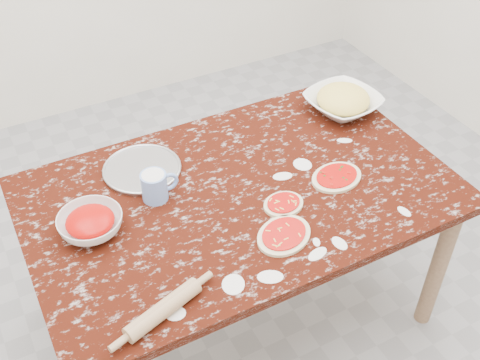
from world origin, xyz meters
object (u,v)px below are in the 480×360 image
at_px(pizza_tray, 142,170).
at_px(cheese_bowl, 343,103).
at_px(worktable, 240,206).
at_px(rolling_pin, 163,310).
at_px(flour_mug, 155,186).
at_px(sauce_bowl, 91,224).

xyz_separation_m(pizza_tray, cheese_bowl, (0.94, -0.02, 0.03)).
xyz_separation_m(worktable, rolling_pin, (-0.47, -0.40, 0.11)).
xyz_separation_m(flour_mug, rolling_pin, (-0.18, -0.51, -0.03)).
height_order(cheese_bowl, flour_mug, flour_mug).
xyz_separation_m(pizza_tray, rolling_pin, (-0.19, -0.68, 0.02)).
relative_size(sauce_bowl, cheese_bowl, 0.72).
distance_m(worktable, flour_mug, 0.34).
relative_size(cheese_bowl, rolling_pin, 1.16).
relative_size(sauce_bowl, flour_mug, 1.57).
relative_size(pizza_tray, flour_mug, 2.09).
relative_size(worktable, flour_mug, 11.10).
xyz_separation_m(worktable, cheese_bowl, (0.66, 0.26, 0.12)).
height_order(worktable, sauce_bowl, sauce_bowl).
relative_size(pizza_tray, cheese_bowl, 0.96).
bearing_deg(sauce_bowl, pizza_tray, 40.35).
height_order(sauce_bowl, flour_mug, flour_mug).
height_order(sauce_bowl, rolling_pin, sauce_bowl).
bearing_deg(cheese_bowl, flour_mug, -170.77).
bearing_deg(sauce_bowl, worktable, -5.00).
bearing_deg(cheese_bowl, sauce_bowl, -170.04).
bearing_deg(rolling_pin, cheese_bowl, 30.38).
xyz_separation_m(sauce_bowl, cheese_bowl, (1.22, 0.21, 0.00)).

